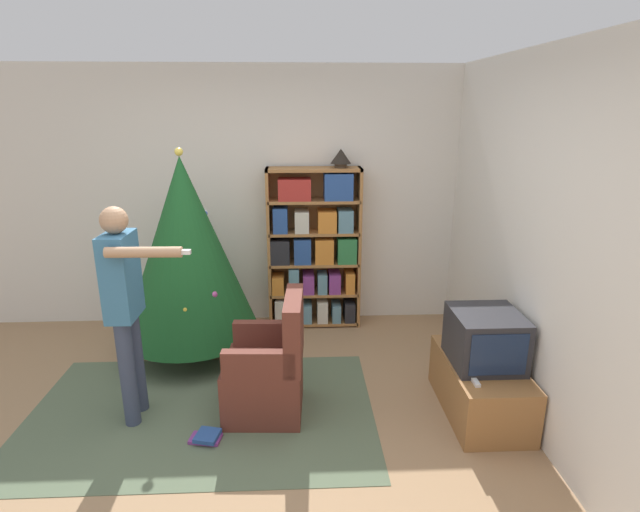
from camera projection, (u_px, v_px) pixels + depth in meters
name	position (u px, v px, depth m)	size (l,w,h in m)	color
ground_plane	(246.00, 447.00, 3.37)	(14.00, 14.00, 0.00)	#9E7A56
wall_back	(261.00, 198.00, 5.09)	(8.00, 0.10, 2.60)	silver
wall_right	(568.00, 259.00, 3.08)	(0.10, 8.00, 2.60)	silver
area_rug	(202.00, 412.00, 3.74)	(2.57, 1.63, 0.01)	#56664C
bookshelf	(315.00, 249.00, 5.05)	(0.93, 0.28, 1.63)	#A8703D
tv_stand	(480.00, 387.00, 3.71)	(0.51, 0.93, 0.41)	#996638
television	(485.00, 338.00, 3.59)	(0.48, 0.51, 0.39)	#28282D
game_remote	(475.00, 381.00, 3.37)	(0.04, 0.12, 0.02)	white
christmas_tree	(187.00, 248.00, 4.36)	(1.21, 1.21, 1.88)	#4C3323
armchair	(269.00, 372.00, 3.68)	(0.60, 0.59, 0.92)	brown
standing_person	(125.00, 299.00, 3.44)	(0.62, 0.48, 1.58)	#38425B
table_lamp	(341.00, 157.00, 4.80)	(0.20, 0.20, 0.18)	#473828
book_pile_near_tree	(244.00, 364.00, 4.38)	(0.19, 0.15, 0.08)	orange
book_pile_by_chair	(206.00, 437.00, 3.42)	(0.23, 0.19, 0.06)	#843889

